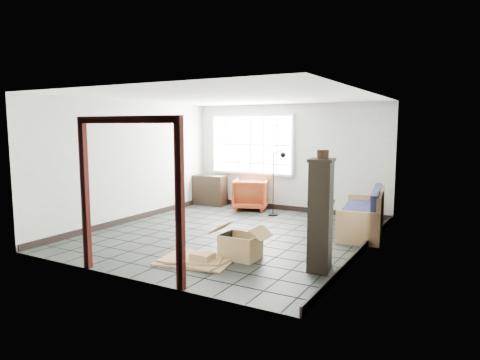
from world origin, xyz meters
The scene contains 15 objects.
ground centered at (0.00, 0.00, 0.00)m, with size 5.50×5.50×0.00m, color black.
room_shell centered at (0.00, 0.03, 1.68)m, with size 5.02×5.52×2.61m.
window_panel centered at (-1.00, 2.70, 1.60)m, with size 2.32×0.08×1.52m.
doorway_trim centered at (0.00, -2.70, 1.38)m, with size 1.80×0.08×2.20m.
futon_sofa centered at (2.21, 1.37, 0.32)m, with size 1.04×2.07×0.88m.
armchair centered at (-0.84, 2.40, 0.42)m, with size 0.82×0.76×0.84m, color maroon.
side_table centered at (1.30, 1.43, 0.45)m, with size 0.58×0.58×0.55m.
table_lamp centered at (1.34, 1.46, 0.81)m, with size 0.30×0.30×0.38m.
projector centered at (1.28, 1.48, 0.60)m, with size 0.31×0.24×0.11m.
floor_lamp centered at (0.06, 2.00, 0.82)m, with size 0.47×0.30×1.54m.
console_shelf centered at (-2.15, 2.40, 0.39)m, with size 1.03×0.45×0.78m.
tall_shelf centered at (2.15, -1.14, 0.82)m, with size 0.40×0.48×1.61m.
pot centered at (2.16, -1.14, 1.68)m, with size 0.20×0.20×0.12m.
open_box centered at (0.88, -1.21, 0.19)m, with size 0.94×0.48×0.53m.
cardboard_pile centered at (0.39, -1.70, 0.04)m, with size 1.24×0.98×0.16m.
Camera 1 is at (4.07, -6.90, 2.06)m, focal length 32.00 mm.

